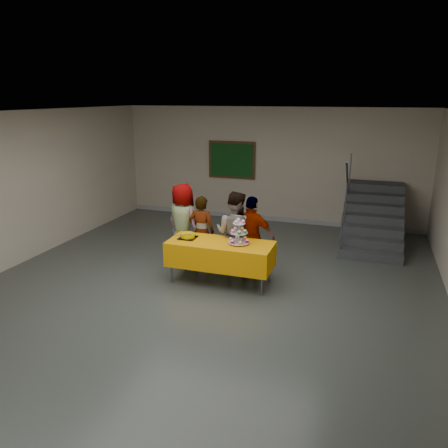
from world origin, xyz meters
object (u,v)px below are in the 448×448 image
object	(u,v)px
bear_cake	(188,235)
schoolchild_c	(235,233)
cupcake_stand	(239,235)
noticeboard	(232,160)
staircase	(372,220)
bake_table	(220,253)
schoolchild_d	(252,236)
schoolchild_b	(202,231)
schoolchild_a	(183,223)

from	to	relation	value
bear_cake	schoolchild_c	bearing A→B (deg)	33.20
cupcake_stand	noticeboard	bearing A→B (deg)	109.40
noticeboard	staircase	bearing A→B (deg)	-12.70
bear_cake	cupcake_stand	bearing A→B (deg)	0.23
noticeboard	bake_table	bearing A→B (deg)	-74.81
schoolchild_d	noticeboard	distance (m)	4.14
schoolchild_b	schoolchild_c	distance (m)	0.75
cupcake_stand	schoolchild_c	world-z (taller)	schoolchild_c
schoolchild_b	schoolchild_d	distance (m)	1.06
schoolchild_d	noticeboard	xyz separation A→B (m)	(-1.59, 3.73, 0.84)
schoolchild_c	schoolchild_d	world-z (taller)	schoolchild_c
cupcake_stand	bear_cake	distance (m)	0.98
bake_table	cupcake_stand	xyz separation A→B (m)	(0.33, 0.03, 0.38)
bear_cake	schoolchild_c	xyz separation A→B (m)	(0.74, 0.49, -0.03)
schoolchild_b	staircase	world-z (taller)	staircase
schoolchild_b	bear_cake	bearing A→B (deg)	87.14
bake_table	schoolchild_c	xyz separation A→B (m)	(0.11, 0.51, 0.24)
cupcake_stand	staircase	distance (m)	4.09
cupcake_stand	schoolchild_a	xyz separation A→B (m)	(-1.40, 0.75, -0.13)
bear_cake	noticeboard	xyz separation A→B (m)	(-0.52, 4.25, 0.77)
noticeboard	schoolchild_b	bearing A→B (deg)	-81.49
bake_table	noticeboard	xyz separation A→B (m)	(-1.16, 4.27, 1.04)
schoolchild_b	noticeboard	bearing A→B (deg)	-82.83
cupcake_stand	bear_cake	xyz separation A→B (m)	(-0.97, -0.00, -0.11)
schoolchild_c	staircase	size ratio (longest dim) A/B	0.66
staircase	schoolchild_c	bearing A→B (deg)	-129.84
cupcake_stand	noticeboard	world-z (taller)	noticeboard
schoolchild_a	schoolchild_b	xyz separation A→B (m)	(0.45, -0.12, -0.10)
bear_cake	schoolchild_b	distance (m)	0.65
bear_cake	schoolchild_d	bearing A→B (deg)	25.89
bake_table	schoolchild_c	bearing A→B (deg)	78.07
cupcake_stand	schoolchild_a	bearing A→B (deg)	151.84
bear_cake	schoolchild_b	bearing A→B (deg)	88.48
cupcake_stand	schoolchild_c	distance (m)	0.55
schoolchild_a	staircase	size ratio (longest dim) A/B	0.67
staircase	cupcake_stand	bearing A→B (deg)	-123.01
schoolchild_b	schoolchild_d	xyz separation A→B (m)	(1.05, -0.12, 0.05)
schoolchild_d	noticeboard	world-z (taller)	noticeboard
schoolchild_b	schoolchild_a	bearing A→B (deg)	-16.12
schoolchild_a	staircase	world-z (taller)	staircase
bear_cake	staircase	distance (m)	4.68
schoolchild_a	noticeboard	xyz separation A→B (m)	(-0.09, 3.49, 0.79)
bear_cake	schoolchild_d	distance (m)	1.19
staircase	noticeboard	distance (m)	3.96
schoolchild_b	noticeboard	xyz separation A→B (m)	(-0.54, 3.61, 0.89)
bake_table	noticeboard	size ratio (longest dim) A/B	1.45
cupcake_stand	bear_cake	bearing A→B (deg)	-179.77
cupcake_stand	schoolchild_b	xyz separation A→B (m)	(-0.95, 0.63, -0.23)
schoolchild_b	staircase	xyz separation A→B (m)	(3.17, 2.78, -0.22)
cupcake_stand	bear_cake	size ratio (longest dim) A/B	1.24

